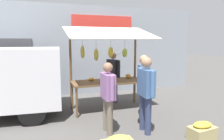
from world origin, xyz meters
TOP-DOWN VIEW (x-y plane):
  - ground_plane at (0.00, 0.00)m, footprint 40.00×40.00m
  - street_backdrop at (0.06, -2.20)m, footprint 9.00×0.30m
  - market_stall at (-0.00, -0.03)m, footprint 2.50×1.46m
  - vendor_with_sunhat at (-0.41, -0.75)m, footprint 0.44×0.70m
  - shopper_with_ponytail at (-0.56, 1.15)m, footprint 0.36×0.70m
  - shopper_in_grey_tee at (-0.27, 1.79)m, footprint 0.25×0.72m
  - shopper_with_shopping_bag at (0.54, 1.54)m, footprint 0.23×0.69m
  - produce_crate_near at (-1.24, 2.52)m, footprint 0.60×0.42m

SIDE VIEW (x-z plane):
  - ground_plane at x=0.00m, z-range 0.00..0.00m
  - produce_crate_near at x=-1.24m, z-range -0.02..0.37m
  - shopper_with_shopping_bag at x=0.54m, z-range 0.12..1.73m
  - shopper_with_ponytail at x=-0.56m, z-range 0.15..1.87m
  - shopper_in_grey_tee at x=-0.27m, z-range 0.15..1.87m
  - vendor_with_sunhat at x=-0.41m, z-range 0.16..1.86m
  - market_stall at x=0.00m, z-range 0.29..2.79m
  - street_backdrop at x=0.06m, z-range 0.00..3.40m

